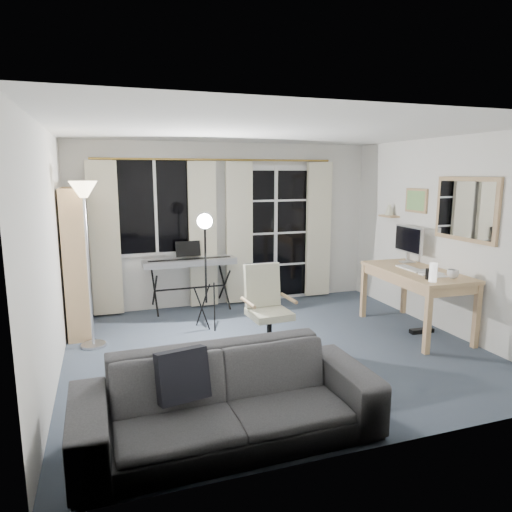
{
  "coord_description": "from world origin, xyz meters",
  "views": [
    {
      "loc": [
        -1.76,
        -4.57,
        1.96
      ],
      "look_at": [
        -0.1,
        0.35,
        1.02
      ],
      "focal_mm": 32.0,
      "sensor_mm": 36.0,
      "label": 1
    }
  ],
  "objects_px": {
    "torchiere_lamp": "(85,215)",
    "keyboard_piano": "(190,263)",
    "office_chair": "(265,301)",
    "monitor": "(409,241)",
    "mug": "(453,273)",
    "studio_light": "(205,234)",
    "bookshelf": "(74,266)",
    "desk": "(416,278)",
    "sofa": "(228,385)"
  },
  "relations": [
    {
      "from": "office_chair",
      "to": "sofa",
      "type": "height_order",
      "value": "office_chair"
    },
    {
      "from": "bookshelf",
      "to": "mug",
      "type": "xyz_separation_m",
      "value": [
        4.1,
        -1.78,
        -0.0
      ]
    },
    {
      "from": "keyboard_piano",
      "to": "sofa",
      "type": "xyz_separation_m",
      "value": [
        -0.32,
        -3.25,
        -0.28
      ]
    },
    {
      "from": "bookshelf",
      "to": "sofa",
      "type": "bearing_deg",
      "value": -69.4
    },
    {
      "from": "bookshelf",
      "to": "sofa",
      "type": "height_order",
      "value": "bookshelf"
    },
    {
      "from": "mug",
      "to": "office_chair",
      "type": "bearing_deg",
      "value": 167.34
    },
    {
      "from": "office_chair",
      "to": "mug",
      "type": "height_order",
      "value": "office_chair"
    },
    {
      "from": "torchiere_lamp",
      "to": "studio_light",
      "type": "bearing_deg",
      "value": 5.72
    },
    {
      "from": "desk",
      "to": "mug",
      "type": "height_order",
      "value": "mug"
    },
    {
      "from": "keyboard_piano",
      "to": "office_chair",
      "type": "relative_size",
      "value": 1.33
    },
    {
      "from": "mug",
      "to": "sofa",
      "type": "relative_size",
      "value": 0.06
    },
    {
      "from": "bookshelf",
      "to": "studio_light",
      "type": "bearing_deg",
      "value": -16.72
    },
    {
      "from": "keyboard_piano",
      "to": "desk",
      "type": "height_order",
      "value": "keyboard_piano"
    },
    {
      "from": "studio_light",
      "to": "mug",
      "type": "xyz_separation_m",
      "value": [
        2.56,
        -1.37,
        -0.38
      ]
    },
    {
      "from": "bookshelf",
      "to": "keyboard_piano",
      "type": "height_order",
      "value": "bookshelf"
    },
    {
      "from": "torchiere_lamp",
      "to": "keyboard_piano",
      "type": "bearing_deg",
      "value": 36.1
    },
    {
      "from": "studio_light",
      "to": "desk",
      "type": "distance_m",
      "value": 2.67
    },
    {
      "from": "torchiere_lamp",
      "to": "studio_light",
      "type": "xyz_separation_m",
      "value": [
        1.36,
        0.14,
        -0.29
      ]
    },
    {
      "from": "office_chair",
      "to": "keyboard_piano",
      "type": "bearing_deg",
      "value": 103.6
    },
    {
      "from": "studio_light",
      "to": "office_chair",
      "type": "height_order",
      "value": "studio_light"
    },
    {
      "from": "office_chair",
      "to": "mug",
      "type": "xyz_separation_m",
      "value": [
        2.1,
        -0.47,
        0.27
      ]
    },
    {
      "from": "torchiere_lamp",
      "to": "office_chair",
      "type": "xyz_separation_m",
      "value": [
        1.83,
        -0.76,
        -0.94
      ]
    },
    {
      "from": "office_chair",
      "to": "desk",
      "type": "relative_size",
      "value": 0.66
    },
    {
      "from": "studio_light",
      "to": "sofa",
      "type": "relative_size",
      "value": 0.68
    },
    {
      "from": "office_chair",
      "to": "monitor",
      "type": "distance_m",
      "value": 2.3
    },
    {
      "from": "torchiere_lamp",
      "to": "office_chair",
      "type": "relative_size",
      "value": 1.92
    },
    {
      "from": "monitor",
      "to": "sofa",
      "type": "relative_size",
      "value": 0.25
    },
    {
      "from": "studio_light",
      "to": "desk",
      "type": "xyz_separation_m",
      "value": [
        2.46,
        -0.87,
        -0.54
      ]
    },
    {
      "from": "torchiere_lamp",
      "to": "desk",
      "type": "height_order",
      "value": "torchiere_lamp"
    },
    {
      "from": "studio_light",
      "to": "mug",
      "type": "height_order",
      "value": "studio_light"
    },
    {
      "from": "desk",
      "to": "studio_light",
      "type": "bearing_deg",
      "value": 162.76
    },
    {
      "from": "mug",
      "to": "studio_light",
      "type": "bearing_deg",
      "value": 151.95
    },
    {
      "from": "sofa",
      "to": "desk",
      "type": "bearing_deg",
      "value": 27.89
    },
    {
      "from": "keyboard_piano",
      "to": "mug",
      "type": "distance_m",
      "value": 3.41
    },
    {
      "from": "bookshelf",
      "to": "torchiere_lamp",
      "type": "bearing_deg",
      "value": -73.68
    },
    {
      "from": "mug",
      "to": "torchiere_lamp",
      "type": "bearing_deg",
      "value": 162.59
    },
    {
      "from": "keyboard_piano",
      "to": "studio_light",
      "type": "height_order",
      "value": "studio_light"
    },
    {
      "from": "torchiere_lamp",
      "to": "mug",
      "type": "distance_m",
      "value": 4.16
    },
    {
      "from": "monitor",
      "to": "office_chair",
      "type": "bearing_deg",
      "value": -165.54
    },
    {
      "from": "monitor",
      "to": "desk",
      "type": "bearing_deg",
      "value": -111.44
    },
    {
      "from": "bookshelf",
      "to": "sofa",
      "type": "relative_size",
      "value": 0.8
    },
    {
      "from": "keyboard_piano",
      "to": "sofa",
      "type": "height_order",
      "value": "keyboard_piano"
    },
    {
      "from": "bookshelf",
      "to": "mug",
      "type": "height_order",
      "value": "bookshelf"
    },
    {
      "from": "monitor",
      "to": "sofa",
      "type": "xyz_separation_m",
      "value": [
        -3.03,
        -2.01,
        -0.64
      ]
    },
    {
      "from": "bookshelf",
      "to": "mug",
      "type": "relative_size",
      "value": 13.97
    },
    {
      "from": "keyboard_piano",
      "to": "office_chair",
      "type": "xyz_separation_m",
      "value": [
        0.52,
        -1.71,
        -0.14
      ]
    },
    {
      "from": "studio_light",
      "to": "torchiere_lamp",
      "type": "bearing_deg",
      "value": -161.66
    },
    {
      "from": "desk",
      "to": "sofa",
      "type": "bearing_deg",
      "value": -149.03
    },
    {
      "from": "monitor",
      "to": "mug",
      "type": "height_order",
      "value": "monitor"
    },
    {
      "from": "keyboard_piano",
      "to": "office_chair",
      "type": "height_order",
      "value": "keyboard_piano"
    }
  ]
}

